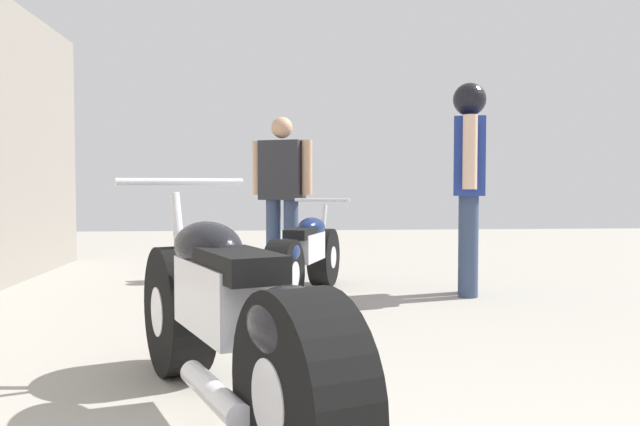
% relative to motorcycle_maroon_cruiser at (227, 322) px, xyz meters
% --- Properties ---
extents(ground_plane, '(18.58, 18.58, 0.00)m').
position_rel_motorcycle_maroon_cruiser_xyz_m(ground_plane, '(0.85, 1.46, -0.41)').
color(ground_plane, '#9E998E').
extents(motorcycle_maroon_cruiser, '(1.04, 2.04, 0.99)m').
position_rel_motorcycle_maroon_cruiser_xyz_m(motorcycle_maroon_cruiser, '(0.00, 0.00, 0.00)').
color(motorcycle_maroon_cruiser, black).
rests_on(motorcycle_maroon_cruiser, ground_plane).
extents(motorcycle_black_naked, '(0.81, 1.72, 0.83)m').
position_rel_motorcycle_maroon_cruiser_xyz_m(motorcycle_black_naked, '(0.47, 2.86, -0.07)').
color(motorcycle_black_naked, black).
rests_on(motorcycle_black_naked, ground_plane).
extents(mechanic_in_blue, '(0.64, 0.40, 1.65)m').
position_rel_motorcycle_maroon_cruiser_xyz_m(mechanic_in_blue, '(0.31, 4.10, 0.52)').
color(mechanic_in_blue, '#384766').
rests_on(mechanic_in_blue, ground_plane).
extents(mechanic_with_helmet, '(0.38, 0.72, 1.82)m').
position_rel_motorcycle_maroon_cruiser_xyz_m(mechanic_with_helmet, '(1.88, 2.86, 0.68)').
color(mechanic_with_helmet, '#384766').
rests_on(mechanic_with_helmet, ground_plane).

